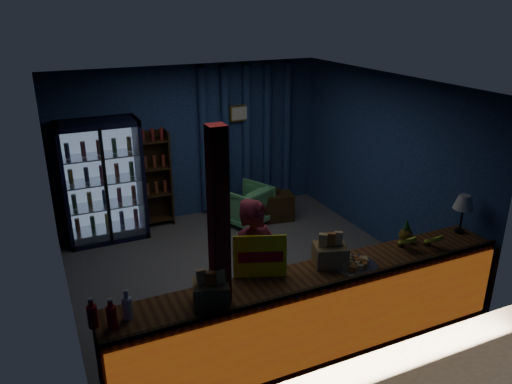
# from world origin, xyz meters

# --- Properties ---
(ground) EXTENTS (4.60, 4.60, 0.00)m
(ground) POSITION_xyz_m (0.00, 0.00, 0.00)
(ground) COLOR #515154
(ground) RESTS_ON ground
(room_walls) EXTENTS (4.60, 4.60, 4.60)m
(room_walls) POSITION_xyz_m (0.00, 0.00, 1.57)
(room_walls) COLOR navy
(room_walls) RESTS_ON ground
(counter) EXTENTS (4.40, 0.57, 0.99)m
(counter) POSITION_xyz_m (0.00, -1.91, 0.48)
(counter) COLOR brown
(counter) RESTS_ON ground
(support_post) EXTENTS (0.16, 0.16, 2.60)m
(support_post) POSITION_xyz_m (-1.05, -1.90, 1.30)
(support_post) COLOR maroon
(support_post) RESTS_ON ground
(beverage_cooler) EXTENTS (1.20, 0.62, 1.90)m
(beverage_cooler) POSITION_xyz_m (-1.55, 1.92, 0.93)
(beverage_cooler) COLOR black
(beverage_cooler) RESTS_ON ground
(bottle_shelf) EXTENTS (0.50, 0.28, 1.60)m
(bottle_shelf) POSITION_xyz_m (-0.70, 2.06, 0.79)
(bottle_shelf) COLOR #372511
(bottle_shelf) RESTS_ON ground
(curtain_folds) EXTENTS (1.74, 0.14, 2.50)m
(curtain_folds) POSITION_xyz_m (1.00, 2.14, 1.30)
(curtain_folds) COLOR navy
(curtain_folds) RESTS_ON room_walls
(framed_picture) EXTENTS (0.36, 0.04, 0.28)m
(framed_picture) POSITION_xyz_m (0.85, 2.10, 1.75)
(framed_picture) COLOR gold
(framed_picture) RESTS_ON room_walls
(shopkeeper) EXTENTS (0.69, 0.56, 1.65)m
(shopkeeper) POSITION_xyz_m (-0.47, -1.41, 0.82)
(shopkeeper) COLOR maroon
(shopkeeper) RESTS_ON ground
(green_chair) EXTENTS (0.95, 0.96, 0.66)m
(green_chair) POSITION_xyz_m (0.67, 1.45, 0.33)
(green_chair) COLOR #5EBC6F
(green_chair) RESTS_ON ground
(side_table) EXTENTS (0.57, 0.46, 0.56)m
(side_table) POSITION_xyz_m (1.22, 1.36, 0.24)
(side_table) COLOR #372511
(side_table) RESTS_ON ground
(yellow_sign) EXTENTS (0.54, 0.29, 0.43)m
(yellow_sign) POSITION_xyz_m (-0.55, -1.69, 1.16)
(yellow_sign) COLOR #FBF60D
(yellow_sign) RESTS_ON counter
(soda_bottles) EXTENTS (0.38, 0.17, 0.28)m
(soda_bottles) POSITION_xyz_m (-2.05, -1.89, 1.06)
(soda_bottles) COLOR #AE0B1A
(soda_bottles) RESTS_ON counter
(snack_box_left) EXTENTS (0.39, 0.35, 0.34)m
(snack_box_left) POSITION_xyz_m (-1.16, -1.95, 1.07)
(snack_box_left) COLOR #A68550
(snack_box_left) RESTS_ON counter
(snack_box_centre) EXTENTS (0.40, 0.36, 0.35)m
(snack_box_centre) POSITION_xyz_m (0.22, -1.79, 1.08)
(snack_box_centre) COLOR #A68550
(snack_box_centre) RESTS_ON counter
(pastry_tray) EXTENTS (0.49, 0.49, 0.08)m
(pastry_tray) POSITION_xyz_m (0.42, -1.96, 0.98)
(pastry_tray) COLOR silver
(pastry_tray) RESTS_ON counter
(banana_bunches) EXTENTS (0.54, 0.31, 0.18)m
(banana_bunches) POSITION_xyz_m (1.31, -1.88, 1.04)
(banana_bunches) COLOR yellow
(banana_bunches) RESTS_ON counter
(table_lamp) EXTENTS (0.24, 0.24, 0.48)m
(table_lamp) POSITION_xyz_m (2.05, -1.79, 1.32)
(table_lamp) COLOR black
(table_lamp) RESTS_ON counter
(pineapple) EXTENTS (0.16, 0.16, 0.27)m
(pineapple) POSITION_xyz_m (1.29, -1.71, 1.06)
(pineapple) COLOR brown
(pineapple) RESTS_ON counter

